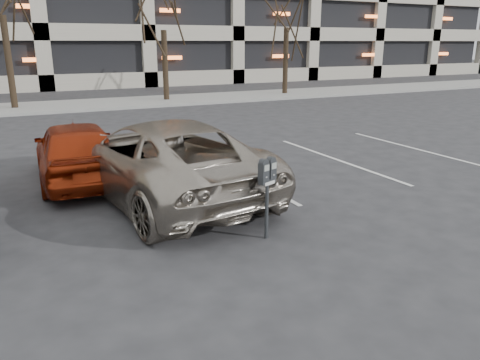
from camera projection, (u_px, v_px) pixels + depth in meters
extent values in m
plane|color=#28282B|center=(225.00, 213.00, 8.30)|extent=(140.00, 140.00, 0.00)
cube|color=gray|center=(85.00, 105.00, 22.06)|extent=(80.00, 4.00, 0.12)
cube|color=silver|center=(118.00, 188.00, 9.69)|extent=(0.10, 5.20, 0.00)
cube|color=silver|center=(239.00, 172.00, 10.87)|extent=(0.10, 5.20, 0.00)
cube|color=silver|center=(336.00, 159.00, 12.06)|extent=(0.10, 5.20, 0.00)
cube|color=silver|center=(416.00, 149.00, 13.24)|extent=(0.10, 5.20, 0.00)
cylinder|color=black|center=(9.00, 64.00, 20.24)|extent=(0.28, 0.28, 4.01)
cylinder|color=black|center=(165.00, 67.00, 23.27)|extent=(0.28, 0.28, 3.48)
cylinder|color=black|center=(286.00, 62.00, 26.20)|extent=(0.28, 0.28, 3.69)
cylinder|color=black|center=(267.00, 211.00, 7.11)|extent=(0.06, 0.06, 0.90)
cube|color=black|center=(267.00, 181.00, 6.97)|extent=(0.32, 0.20, 0.06)
cube|color=silver|center=(270.00, 183.00, 6.94)|extent=(0.21, 0.08, 0.05)
cube|color=gray|center=(267.00, 168.00, 6.81)|extent=(0.10, 0.05, 0.09)
cube|color=gray|center=(274.00, 166.00, 6.93)|extent=(0.10, 0.05, 0.09)
imported|color=#ABA192|center=(162.00, 159.00, 8.99)|extent=(3.25, 5.76, 1.52)
cube|color=#FF5A05|center=(157.00, 129.00, 7.80)|extent=(0.10, 0.20, 0.01)
imported|color=#95270D|center=(76.00, 150.00, 10.04)|extent=(1.74, 4.02, 1.35)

